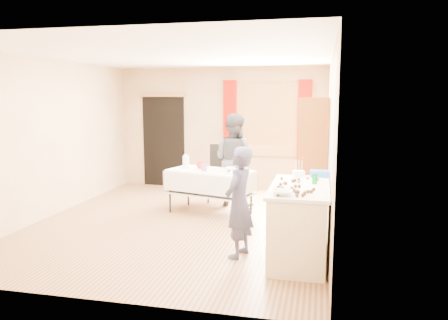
% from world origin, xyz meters
% --- Properties ---
extents(floor, '(4.50, 5.50, 0.02)m').
position_xyz_m(floor, '(0.00, 0.00, -0.01)').
color(floor, '#9E7047').
rests_on(floor, ground).
extents(ceiling, '(4.50, 5.50, 0.02)m').
position_xyz_m(ceiling, '(0.00, 0.00, 2.61)').
color(ceiling, white).
rests_on(ceiling, floor).
extents(wall_back, '(4.50, 0.02, 2.60)m').
position_xyz_m(wall_back, '(0.00, 2.76, 1.30)').
color(wall_back, tan).
rests_on(wall_back, floor).
extents(wall_front, '(4.50, 0.02, 2.60)m').
position_xyz_m(wall_front, '(0.00, -2.76, 1.30)').
color(wall_front, tan).
rests_on(wall_front, floor).
extents(wall_left, '(0.02, 5.50, 2.60)m').
position_xyz_m(wall_left, '(-2.26, 0.00, 1.30)').
color(wall_left, tan).
rests_on(wall_left, floor).
extents(wall_right, '(0.02, 5.50, 2.60)m').
position_xyz_m(wall_right, '(2.26, 0.00, 1.30)').
color(wall_right, tan).
rests_on(wall_right, floor).
extents(window_frame, '(1.32, 0.06, 1.52)m').
position_xyz_m(window_frame, '(1.00, 2.72, 1.50)').
color(window_frame, olive).
rests_on(window_frame, wall_back).
extents(window_pane, '(1.20, 0.02, 1.40)m').
position_xyz_m(window_pane, '(1.00, 2.71, 1.50)').
color(window_pane, white).
rests_on(window_pane, wall_back).
extents(curtain_left, '(0.28, 0.06, 1.65)m').
position_xyz_m(curtain_left, '(0.22, 2.67, 1.50)').
color(curtain_left, '#870C02').
rests_on(curtain_left, wall_back).
extents(curtain_right, '(0.28, 0.06, 1.65)m').
position_xyz_m(curtain_right, '(1.78, 2.67, 1.50)').
color(curtain_right, '#870C02').
rests_on(curtain_right, wall_back).
extents(doorway, '(0.95, 0.04, 2.00)m').
position_xyz_m(doorway, '(-1.30, 2.73, 1.00)').
color(doorway, black).
rests_on(doorway, floor).
extents(door_lintel, '(1.05, 0.06, 0.08)m').
position_xyz_m(door_lintel, '(-1.30, 2.70, 2.02)').
color(door_lintel, olive).
rests_on(door_lintel, wall_back).
extents(cabinet, '(0.50, 0.60, 1.97)m').
position_xyz_m(cabinet, '(1.99, 1.21, 0.98)').
color(cabinet, brown).
rests_on(cabinet, floor).
extents(counter, '(0.70, 1.48, 0.91)m').
position_xyz_m(counter, '(1.89, -1.16, 0.45)').
color(counter, beige).
rests_on(counter, floor).
extents(party_table, '(1.58, 1.10, 0.75)m').
position_xyz_m(party_table, '(0.30, 0.64, 0.45)').
color(party_table, black).
rests_on(party_table, floor).
extents(chair, '(0.47, 0.47, 1.08)m').
position_xyz_m(chair, '(0.26, 1.55, 0.32)').
color(chair, black).
rests_on(chair, floor).
extents(girl, '(0.65, 0.56, 1.38)m').
position_xyz_m(girl, '(1.16, -1.26, 0.69)').
color(girl, '#2A2A4A').
rests_on(girl, floor).
extents(woman, '(1.33, 1.29, 1.68)m').
position_xyz_m(woman, '(0.59, 1.27, 0.84)').
color(woman, black).
rests_on(woman, floor).
extents(soda_can, '(0.08, 0.08, 0.12)m').
position_xyz_m(soda_can, '(2.06, -1.00, 0.97)').
color(soda_can, '#097D25').
rests_on(soda_can, counter).
extents(mixing_bowl, '(0.28, 0.28, 0.06)m').
position_xyz_m(mixing_bowl, '(1.72, -1.72, 0.94)').
color(mixing_bowl, white).
rests_on(mixing_bowl, counter).
extents(foam_block, '(0.17, 0.14, 0.08)m').
position_xyz_m(foam_block, '(1.84, -0.53, 0.95)').
color(foam_block, white).
rests_on(foam_block, counter).
extents(blue_basket, '(0.30, 0.21, 0.08)m').
position_xyz_m(blue_basket, '(2.14, -0.47, 0.95)').
color(blue_basket, blue).
rests_on(blue_basket, counter).
extents(pitcher, '(0.15, 0.15, 0.22)m').
position_xyz_m(pitcher, '(-0.14, 0.69, 0.86)').
color(pitcher, silver).
rests_on(pitcher, party_table).
extents(cup_red, '(0.19, 0.19, 0.10)m').
position_xyz_m(cup_red, '(0.10, 0.75, 0.80)').
color(cup_red, red).
rests_on(cup_red, party_table).
extents(cup_rainbow, '(0.14, 0.14, 0.12)m').
position_xyz_m(cup_rainbow, '(0.23, 0.52, 0.81)').
color(cup_rainbow, red).
rests_on(cup_rainbow, party_table).
extents(small_bowl, '(0.34, 0.34, 0.05)m').
position_xyz_m(small_bowl, '(0.65, 0.67, 0.78)').
color(small_bowl, white).
rests_on(small_bowl, party_table).
extents(pastry_tray, '(0.34, 0.31, 0.02)m').
position_xyz_m(pastry_tray, '(0.76, 0.38, 0.76)').
color(pastry_tray, white).
rests_on(pastry_tray, party_table).
extents(bottle, '(0.07, 0.07, 0.15)m').
position_xyz_m(bottle, '(-0.22, 1.00, 0.83)').
color(bottle, white).
rests_on(bottle, party_table).
extents(cake_balls, '(0.50, 1.10, 0.04)m').
position_xyz_m(cake_balls, '(1.84, -1.32, 0.93)').
color(cake_balls, '#3F2314').
rests_on(cake_balls, counter).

